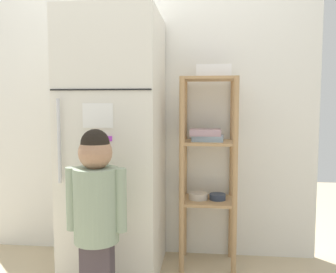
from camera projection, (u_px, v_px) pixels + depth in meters
The scene contains 6 objects.
ground_plane at pixel (133, 271), 2.41m from camera, with size 6.00×6.00×0.00m, color tan.
kitchen_wall_back at pixel (141, 107), 2.67m from camera, with size 2.56×0.03×2.20m, color silver.
refrigerator at pixel (115, 145), 2.37m from camera, with size 0.60×0.65×1.70m.
child_standing at pixel (96, 204), 1.86m from camera, with size 0.32×0.24×1.00m.
pantry_shelf_unit at pixel (208, 157), 2.46m from camera, with size 0.38×0.32×1.30m.
fruit_bin at pixel (214, 72), 2.41m from camera, with size 0.23×0.16×0.08m.
Camera 1 is at (0.49, -2.28, 1.12)m, focal length 38.23 mm.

